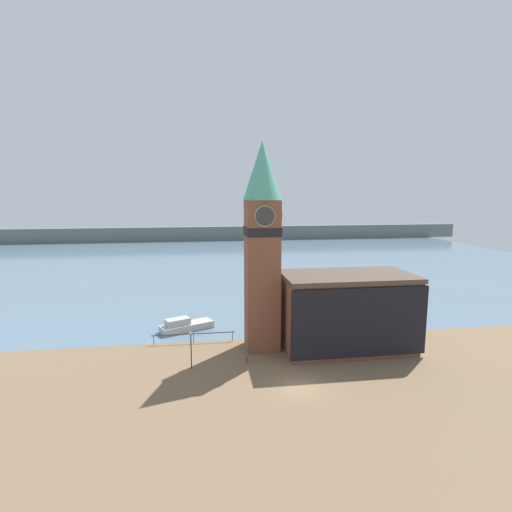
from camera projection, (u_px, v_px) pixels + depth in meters
The scene contains 9 objects.
ground_plane at pixel (300, 388), 34.97m from camera, with size 160.00×160.00×0.00m, color brown.
water at pixel (231, 258), 105.75m from camera, with size 160.00×120.00×0.00m.
far_shoreline at pixel (222, 233), 144.46m from camera, with size 180.00×3.00×5.00m.
pier_railing at pixel (194, 335), 45.38m from camera, with size 9.46×0.08×1.09m.
clock_tower at pixel (262, 242), 42.27m from camera, with size 4.01×4.01×22.19m.
pier_building at pixel (347, 311), 43.50m from camera, with size 14.20×7.80×8.28m.
boat_near at pixel (185, 326), 49.49m from camera, with size 6.86×4.67×1.69m.
mooring_bollard_near at pixel (247, 359), 40.09m from camera, with size 0.28×0.28×0.76m.
lamp_post at pixel (191, 342), 38.35m from camera, with size 0.32×0.32×3.83m.
Camera 1 is at (-8.51, -31.85, 16.88)m, focal length 28.00 mm.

